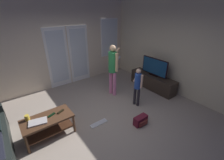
{
  "coord_description": "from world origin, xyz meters",
  "views": [
    {
      "loc": [
        -1.55,
        -2.44,
        2.58
      ],
      "look_at": [
        0.69,
        0.49,
        0.82
      ],
      "focal_mm": 24.5,
      "sensor_mm": 36.0,
      "label": 1
    }
  ],
  "objects_px": {
    "tv_stand": "(153,82)",
    "person_child": "(138,84)",
    "backpack": "(141,120)",
    "coffee_table": "(48,123)",
    "laptop_closed": "(38,122)",
    "person_adult": "(113,66)",
    "loose_keyboard": "(99,123)",
    "dvd_remote_slim": "(52,115)",
    "flat_screen_tv": "(154,67)",
    "cup_near_edge": "(27,118)",
    "tv_remote_black": "(61,111)"
  },
  "relations": [
    {
      "from": "backpack",
      "to": "person_child",
      "type": "bearing_deg",
      "value": 51.92
    },
    {
      "from": "backpack",
      "to": "dvd_remote_slim",
      "type": "distance_m",
      "value": 2.05
    },
    {
      "from": "flat_screen_tv",
      "to": "loose_keyboard",
      "type": "distance_m",
      "value": 2.65
    },
    {
      "from": "tv_stand",
      "to": "dvd_remote_slim",
      "type": "xyz_separation_m",
      "value": [
        -3.45,
        -0.04,
        0.25
      ]
    },
    {
      "from": "tv_stand",
      "to": "person_child",
      "type": "relative_size",
      "value": 1.48
    },
    {
      "from": "backpack",
      "to": "laptop_closed",
      "type": "bearing_deg",
      "value": 155.32
    },
    {
      "from": "tv_stand",
      "to": "flat_screen_tv",
      "type": "relative_size",
      "value": 1.7
    },
    {
      "from": "coffee_table",
      "to": "flat_screen_tv",
      "type": "xyz_separation_m",
      "value": [
        3.55,
        0.07,
        0.44
      ]
    },
    {
      "from": "coffee_table",
      "to": "person_child",
      "type": "distance_m",
      "value": 2.41
    },
    {
      "from": "coffee_table",
      "to": "tv_remote_black",
      "type": "distance_m",
      "value": 0.34
    },
    {
      "from": "coffee_table",
      "to": "tv_stand",
      "type": "distance_m",
      "value": 3.55
    },
    {
      "from": "cup_near_edge",
      "to": "backpack",
      "type": "bearing_deg",
      "value": -27.66
    },
    {
      "from": "backpack",
      "to": "cup_near_edge",
      "type": "xyz_separation_m",
      "value": [
        -2.19,
        1.15,
        0.43
      ]
    },
    {
      "from": "tv_stand",
      "to": "loose_keyboard",
      "type": "height_order",
      "value": "tv_stand"
    },
    {
      "from": "backpack",
      "to": "dvd_remote_slim",
      "type": "xyz_separation_m",
      "value": [
        -1.75,
        1.0,
        0.38
      ]
    },
    {
      "from": "person_adult",
      "to": "dvd_remote_slim",
      "type": "height_order",
      "value": "person_adult"
    },
    {
      "from": "tv_remote_black",
      "to": "person_child",
      "type": "bearing_deg",
      "value": -33.52
    },
    {
      "from": "tv_stand",
      "to": "backpack",
      "type": "xyz_separation_m",
      "value": [
        -1.69,
        -1.04,
        -0.13
      ]
    },
    {
      "from": "backpack",
      "to": "tv_remote_black",
      "type": "distance_m",
      "value": 1.88
    },
    {
      "from": "person_child",
      "to": "loose_keyboard",
      "type": "height_order",
      "value": "person_child"
    },
    {
      "from": "person_child",
      "to": "cup_near_edge",
      "type": "distance_m",
      "value": 2.75
    },
    {
      "from": "tv_stand",
      "to": "flat_screen_tv",
      "type": "height_order",
      "value": "flat_screen_tv"
    },
    {
      "from": "person_adult",
      "to": "tv_remote_black",
      "type": "distance_m",
      "value": 2.04
    },
    {
      "from": "loose_keyboard",
      "to": "dvd_remote_slim",
      "type": "xyz_separation_m",
      "value": [
        -0.95,
        0.37,
        0.48
      ]
    },
    {
      "from": "loose_keyboard",
      "to": "dvd_remote_slim",
      "type": "height_order",
      "value": "dvd_remote_slim"
    },
    {
      "from": "person_child",
      "to": "dvd_remote_slim",
      "type": "distance_m",
      "value": 2.3
    },
    {
      "from": "coffee_table",
      "to": "flat_screen_tv",
      "type": "relative_size",
      "value": 1.05
    },
    {
      "from": "person_adult",
      "to": "loose_keyboard",
      "type": "bearing_deg",
      "value": -141.11
    },
    {
      "from": "flat_screen_tv",
      "to": "tv_remote_black",
      "type": "xyz_separation_m",
      "value": [
        -3.24,
        -0.05,
        -0.3
      ]
    },
    {
      "from": "tv_remote_black",
      "to": "person_adult",
      "type": "bearing_deg",
      "value": -7.66
    },
    {
      "from": "coffee_table",
      "to": "laptop_closed",
      "type": "height_order",
      "value": "laptop_closed"
    },
    {
      "from": "backpack",
      "to": "dvd_remote_slim",
      "type": "bearing_deg",
      "value": 150.37
    },
    {
      "from": "coffee_table",
      "to": "laptop_closed",
      "type": "xyz_separation_m",
      "value": [
        -0.19,
        -0.04,
        0.14
      ]
    },
    {
      "from": "tv_stand",
      "to": "tv_remote_black",
      "type": "distance_m",
      "value": 3.25
    },
    {
      "from": "tv_stand",
      "to": "laptop_closed",
      "type": "relative_size",
      "value": 4.76
    },
    {
      "from": "backpack",
      "to": "tv_remote_black",
      "type": "xyz_separation_m",
      "value": [
        -1.55,
        1.0,
        0.38
      ]
    },
    {
      "from": "person_adult",
      "to": "person_child",
      "type": "bearing_deg",
      "value": -79.8
    },
    {
      "from": "cup_near_edge",
      "to": "coffee_table",
      "type": "bearing_deg",
      "value": -27.45
    },
    {
      "from": "tv_stand",
      "to": "person_child",
      "type": "distance_m",
      "value": 1.32
    },
    {
      "from": "flat_screen_tv",
      "to": "laptop_closed",
      "type": "height_order",
      "value": "flat_screen_tv"
    },
    {
      "from": "person_adult",
      "to": "person_child",
      "type": "distance_m",
      "value": 0.96
    },
    {
      "from": "flat_screen_tv",
      "to": "person_child",
      "type": "xyz_separation_m",
      "value": [
        -1.18,
        -0.39,
        -0.11
      ]
    },
    {
      "from": "person_child",
      "to": "dvd_remote_slim",
      "type": "xyz_separation_m",
      "value": [
        -2.26,
        0.34,
        -0.19
      ]
    },
    {
      "from": "backpack",
      "to": "cup_near_edge",
      "type": "bearing_deg",
      "value": 152.34
    },
    {
      "from": "tv_stand",
      "to": "backpack",
      "type": "distance_m",
      "value": 1.99
    },
    {
      "from": "person_child",
      "to": "cup_near_edge",
      "type": "bearing_deg",
      "value": 169.65
    },
    {
      "from": "tv_remote_black",
      "to": "loose_keyboard",
      "type": "bearing_deg",
      "value": -50.32
    },
    {
      "from": "cup_near_edge",
      "to": "laptop_closed",
      "type": "bearing_deg",
      "value": -54.65
    },
    {
      "from": "coffee_table",
      "to": "tv_stand",
      "type": "height_order",
      "value": "tv_stand"
    },
    {
      "from": "coffee_table",
      "to": "dvd_remote_slim",
      "type": "relative_size",
      "value": 6.02
    }
  ]
}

